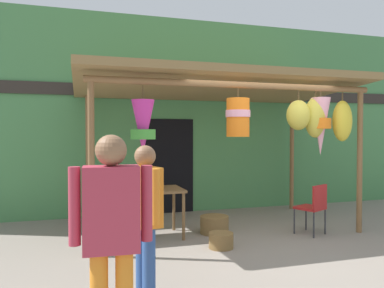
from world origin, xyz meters
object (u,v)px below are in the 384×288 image
Objects in this scene: wicker_basket_by_table at (214,225)px; flower_heap_on_table at (144,185)px; shopper_by_bananas at (112,229)px; folding_chair at (314,205)px; display_table at (145,194)px; wicker_basket_spare at (221,240)px; customer_foreground at (145,210)px.

flower_heap_on_table is at bearing 173.39° from wicker_basket_by_table.
folding_chair is at bearing 36.87° from shopper_by_bananas.
flower_heap_on_table is at bearing 103.30° from display_table.
shopper_by_bananas is at bearing -126.45° from wicker_basket_spare.
display_table is at bearing -76.70° from flower_heap_on_table.
folding_chair is (2.73, -0.71, -0.34)m from flower_heap_on_table.
display_table is 1.83× the size of flower_heap_on_table.
folding_chair reaches higher than display_table.
wicker_basket_spare is at bearing -172.12° from folding_chair.
customer_foreground is at bearing -99.53° from display_table.
flower_heap_on_table reaches higher than wicker_basket_spare.
wicker_basket_by_table is 2.85m from customer_foreground.
display_table is 1.44× the size of folding_chair.
display_table reaches higher than wicker_basket_by_table.
display_table is at bearing 137.73° from wicker_basket_spare.
customer_foreground is (-3.11, -1.70, 0.42)m from folding_chair.
folding_chair is 1.80m from wicker_basket_spare.
wicker_basket_by_table is at bearing -3.56° from display_table.
shopper_by_bananas reaches higher than wicker_basket_spare.
folding_chair is 0.50× the size of shopper_by_bananas.
shopper_by_bananas is at bearing -143.13° from folding_chair.
shopper_by_bananas is (-0.78, -3.34, 0.14)m from flower_heap_on_table.
wicker_basket_spare is 2.15m from customer_foreground.
customer_foreground reaches higher than folding_chair.
display_table is at bearing 166.70° from folding_chair.
flower_heap_on_table is 1.37× the size of wicker_basket_by_table.
flower_heap_on_table is 1.55m from wicker_basket_spare.
flower_heap_on_table is at bearing 136.17° from wicker_basket_spare.
customer_foreground reaches higher than display_table.
flower_heap_on_table is 2.43m from customer_foreground.
wicker_basket_spare is (-0.19, -0.81, -0.03)m from wicker_basket_by_table.
customer_foreground is at bearing -151.34° from folding_chair.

